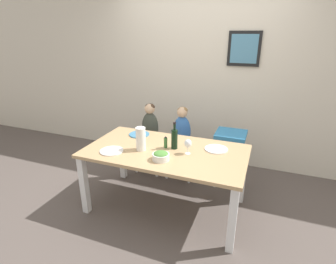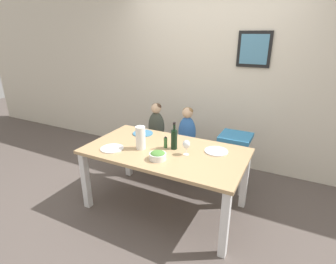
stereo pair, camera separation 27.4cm
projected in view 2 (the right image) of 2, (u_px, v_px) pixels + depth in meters
ground_plane at (165, 206)px, 3.08m from camera, size 14.00×14.00×0.00m
wall_back at (210, 74)px, 3.77m from camera, size 10.00×0.09×2.70m
dining_table at (165, 157)px, 2.85m from camera, size 1.72×0.94×0.72m
chair_far_left at (157, 145)px, 3.79m from camera, size 0.44×0.43×0.45m
chair_far_center at (187, 151)px, 3.59m from camera, size 0.44×0.43×0.45m
chair_right_highchair at (235, 146)px, 3.25m from camera, size 0.37×0.36×0.74m
person_child_left at (156, 123)px, 3.67m from camera, size 0.24×0.18×0.55m
person_child_center at (187, 128)px, 3.47m from camera, size 0.24×0.18×0.55m
wine_bottle at (174, 139)px, 2.81m from camera, size 0.07×0.07×0.30m
paper_towel_roll at (141, 138)px, 2.80m from camera, size 0.10×0.10×0.25m
wine_glass_near at (186, 145)px, 2.67m from camera, size 0.08×0.08×0.16m
salad_bowl_large at (158, 155)px, 2.59m from camera, size 0.17×0.17×0.09m
dinner_plate_front_left at (112, 148)px, 2.84m from camera, size 0.25×0.25×0.01m
dinner_plate_back_left at (143, 133)px, 3.26m from camera, size 0.25×0.25×0.01m
dinner_plate_back_right at (216, 151)px, 2.77m from camera, size 0.25×0.25×0.01m
condiment_bottle_hot_sauce at (166, 142)px, 2.85m from camera, size 0.04×0.04×0.14m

